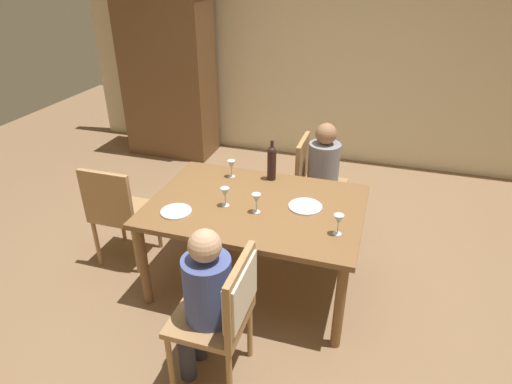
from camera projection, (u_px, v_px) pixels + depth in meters
name	position (u px, v px, depth m)	size (l,w,h in m)	color
ground_plane	(256.00, 280.00, 3.60)	(10.00, 10.00, 0.00)	#846647
rear_room_partition	(323.00, 52.00, 5.27)	(6.40, 0.12, 2.70)	beige
armoire_cabinet	(168.00, 70.00, 5.51)	(1.18, 0.62, 2.18)	brown
dining_table	(256.00, 213.00, 3.29)	(1.59, 1.11, 0.74)	brown
chair_near	(228.00, 305.00, 2.50)	(0.46, 0.44, 0.92)	#A87F51
chair_far_right	(313.00, 179.00, 4.06)	(0.44, 0.44, 0.92)	#A87F51
chair_left_end	(118.00, 209.00, 3.58)	(0.44, 0.44, 0.92)	#A87F51
person_woman_host	(204.00, 295.00, 2.52)	(0.33, 0.28, 1.08)	#33333D
person_man_bearded	(326.00, 171.00, 3.98)	(0.33, 0.29, 1.09)	#33333D
wine_bottle_tall_green	(272.00, 162.00, 3.54)	(0.07, 0.07, 0.34)	black
wine_glass_near_left	(231.00, 165.00, 3.60)	(0.07, 0.07, 0.15)	silver
wine_glass_centre	(225.00, 193.00, 3.17)	(0.07, 0.07, 0.15)	silver
wine_glass_near_right	(339.00, 220.00, 2.84)	(0.07, 0.07, 0.15)	silver
wine_glass_far	(256.00, 199.00, 3.09)	(0.07, 0.07, 0.15)	silver
dinner_plate_host	(176.00, 212.00, 3.13)	(0.22, 0.22, 0.01)	white
dinner_plate_guest_left	(305.00, 207.00, 3.20)	(0.25, 0.25, 0.01)	white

